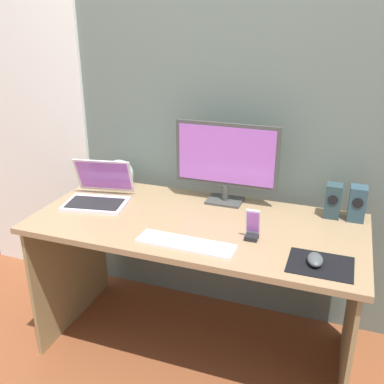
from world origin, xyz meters
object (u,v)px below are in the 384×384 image
at_px(speaker_near_monitor, 333,201).
at_px(keyboard_external, 186,243).
at_px(monitor, 226,159).
at_px(phone_in_dock, 252,229).
at_px(mouse, 315,260).
at_px(speaker_right, 357,204).
at_px(fishbowl, 119,174).
at_px(laptop, 99,194).

height_order(speaker_near_monitor, keyboard_external, speaker_near_monitor).
height_order(monitor, phone_in_dock, monitor).
distance_m(monitor, mouse, 0.72).
bearing_deg(monitor, speaker_right, 0.13).
height_order(fishbowl, keyboard_external, fishbowl).
bearing_deg(speaker_near_monitor, monitor, -179.85).
xyz_separation_m(monitor, keyboard_external, (-0.03, -0.50, -0.23)).
height_order(laptop, phone_in_dock, laptop).
height_order(monitor, mouse, monitor).
relative_size(monitor, laptop, 1.49).
bearing_deg(mouse, fishbowl, 148.93).
distance_m(speaker_right, fishbowl, 1.26).
relative_size(speaker_right, mouse, 1.68).
bearing_deg(mouse, monitor, 128.62).
distance_m(speaker_right, keyboard_external, 0.84).
bearing_deg(fishbowl, mouse, -23.25).
height_order(speaker_right, mouse, speaker_right).
distance_m(speaker_right, mouse, 0.50).
height_order(speaker_near_monitor, fishbowl, speaker_near_monitor).
bearing_deg(keyboard_external, phone_in_dock, 31.52).
relative_size(speaker_near_monitor, fishbowl, 1.03).
xyz_separation_m(monitor, speaker_near_monitor, (0.53, 0.00, -0.15)).
height_order(fishbowl, mouse, fishbowl).
bearing_deg(monitor, mouse, -43.57).
height_order(speaker_right, phone_in_dock, speaker_right).
bearing_deg(speaker_right, fishbowl, 179.85).
relative_size(fishbowl, mouse, 1.61).
xyz_separation_m(monitor, laptop, (-0.61, -0.22, -0.19)).
bearing_deg(fishbowl, laptop, -89.40).
distance_m(fishbowl, mouse, 1.22).
bearing_deg(phone_in_dock, speaker_near_monitor, 48.61).
distance_m(laptop, phone_in_dock, 0.85).
xyz_separation_m(speaker_right, fishbowl, (-1.26, 0.00, -0.01)).
relative_size(speaker_near_monitor, keyboard_external, 0.39).
height_order(mouse, phone_in_dock, phone_in_dock).
bearing_deg(laptop, speaker_right, 10.12).
bearing_deg(phone_in_dock, keyboard_external, -149.62).
height_order(laptop, mouse, laptop).
bearing_deg(fishbowl, monitor, -0.43).
bearing_deg(keyboard_external, mouse, 3.62).
height_order(speaker_near_monitor, laptop, laptop).
bearing_deg(mouse, speaker_right, 65.62).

